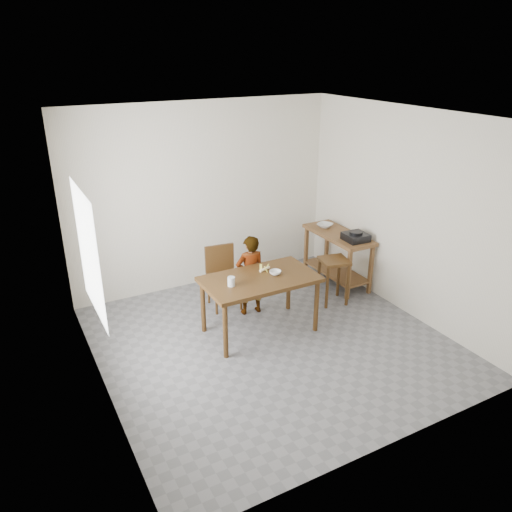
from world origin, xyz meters
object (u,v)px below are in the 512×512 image
dining_table (260,305)px  stool (333,281)px  dining_chair (224,279)px  child (250,275)px  prep_counter (337,258)px

dining_table → stool: bearing=9.0°
dining_table → dining_chair: size_ratio=1.64×
dining_chair → stool: size_ratio=1.30×
dining_chair → stool: 1.53m
dining_table → child: (0.12, 0.48, 0.18)m
prep_counter → stool: (-0.44, -0.50, -0.07)m
stool → dining_table: bearing=-171.0°
dining_table → prep_counter: 1.86m
dining_table → prep_counter: bearing=22.1°
prep_counter → child: size_ratio=1.08×
child → dining_chair: bearing=-49.2°
child → stool: (1.17, -0.28, -0.23)m
dining_table → child: 0.53m
prep_counter → dining_table: bearing=-157.9°
dining_chair → stool: bearing=-17.0°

